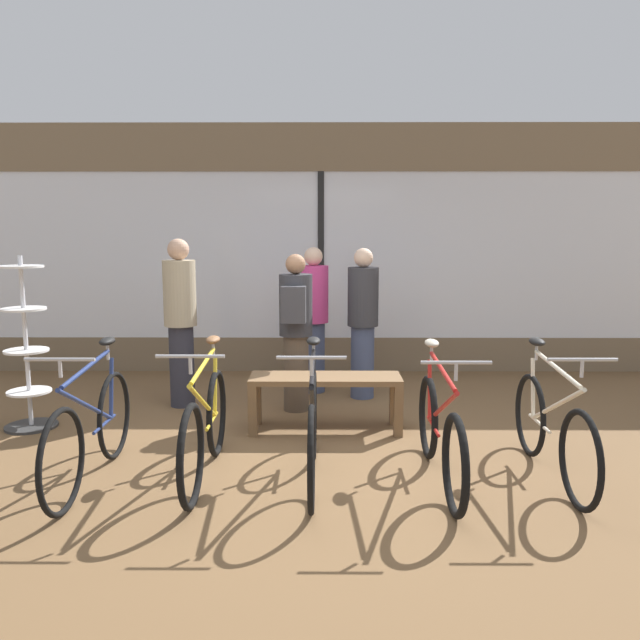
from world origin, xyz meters
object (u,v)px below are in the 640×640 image
object	(u,v)px
bicycle_center	(313,428)
accessory_rack	(27,358)
display_bench	(325,386)
customer_mid_floor	(180,319)
bicycle_far_left	(92,429)
customer_near_bench	(313,317)
bicycle_far_right	(552,429)
customer_near_rack	(296,328)
bicycle_left	(205,427)
customer_by_window	(363,320)
bicycle_right	(440,433)

from	to	relation	value
bicycle_center	accessory_rack	xyz separation A→B (m)	(-2.70, 1.25, 0.27)
bicycle_center	display_bench	size ratio (longest dim) A/B	1.22
accessory_rack	customer_mid_floor	xyz separation A→B (m)	(1.28, 0.76, 0.27)
bicycle_center	display_bench	distance (m)	1.20
bicycle_far_left	customer_near_bench	world-z (taller)	customer_near_bench
bicycle_center	customer_near_bench	bearing A→B (deg)	90.81
bicycle_center	bicycle_far_left	bearing A→B (deg)	-179.14
display_bench	bicycle_far_right	bearing A→B (deg)	-33.63
bicycle_far_right	customer_near_rack	bearing A→B (deg)	138.51
bicycle_far_left	display_bench	world-z (taller)	bicycle_far_left
bicycle_left	customer_mid_floor	size ratio (longest dim) A/B	0.97
accessory_rack	customer_near_rack	distance (m)	2.57
accessory_rack	customer_by_window	world-z (taller)	customer_by_window
bicycle_far_left	bicycle_far_right	world-z (taller)	bicycle_far_left
bicycle_right	bicycle_far_right	world-z (taller)	same
bicycle_far_left	bicycle_right	world-z (taller)	bicycle_far_left
customer_near_bench	display_bench	bearing A→B (deg)	-84.58
customer_by_window	customer_mid_floor	xyz separation A→B (m)	(-1.94, -0.35, 0.06)
bicycle_right	bicycle_center	bearing A→B (deg)	179.02
bicycle_far_right	customer_mid_floor	xyz separation A→B (m)	(-3.22, 1.95, 0.55)
customer_mid_floor	customer_near_bench	world-z (taller)	customer_mid_floor
bicycle_left	bicycle_center	world-z (taller)	bicycle_center
customer_by_window	bicycle_center	bearing A→B (deg)	-102.27
bicycle_far_right	accessory_rack	size ratio (longest dim) A/B	1.05
customer_mid_floor	customer_near_bench	bearing A→B (deg)	23.20
bicycle_far_right	customer_by_window	distance (m)	2.67
customer_mid_floor	bicycle_right	bearing A→B (deg)	-40.60
bicycle_far_left	customer_mid_floor	world-z (taller)	customer_mid_floor
accessory_rack	display_bench	xyz separation A→B (m)	(2.80, -0.06, -0.25)
display_bench	customer_by_window	bearing A→B (deg)	70.38
bicycle_far_left	bicycle_center	bearing A→B (deg)	0.86
bicycle_center	bicycle_right	distance (m)	0.94
bicycle_center	customer_mid_floor	xyz separation A→B (m)	(-1.42, 2.01, 0.53)
accessory_rack	customer_near_rack	xyz separation A→B (m)	(2.50, 0.58, 0.20)
bicycle_far_right	customer_by_window	world-z (taller)	customer_by_window
customer_mid_floor	customer_near_bench	xyz separation A→B (m)	(1.39, 0.59, -0.06)
bicycle_far_left	customer_near_rack	size ratio (longest dim) A/B	1.08
bicycle_far_right	customer_near_bench	bearing A→B (deg)	125.75
bicycle_left	customer_near_rack	size ratio (longest dim) A/B	1.06
display_bench	customer_mid_floor	size ratio (longest dim) A/B	0.79
bicycle_far_left	customer_mid_floor	size ratio (longest dim) A/B	0.99
bicycle_far_left	customer_by_window	distance (m)	3.24
bicycle_left	accessory_rack	size ratio (longest dim) A/B	1.05
bicycle_left	bicycle_right	bearing A→B (deg)	-2.52
bicycle_right	customer_near_bench	xyz separation A→B (m)	(-0.98, 2.62, 0.50)
accessory_rack	customer_near_rack	bearing A→B (deg)	13.03
bicycle_center	customer_near_bench	distance (m)	2.65
bicycle_left	bicycle_center	bearing A→B (deg)	-4.31
bicycle_far_left	customer_near_rack	world-z (taller)	customer_near_rack
bicycle_right	display_bench	world-z (taller)	bicycle_right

